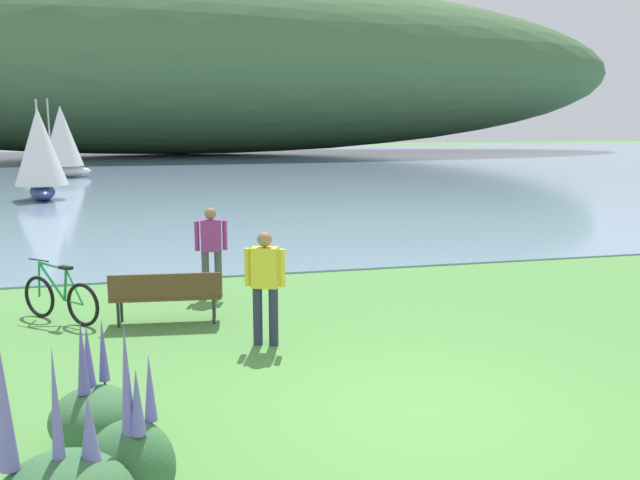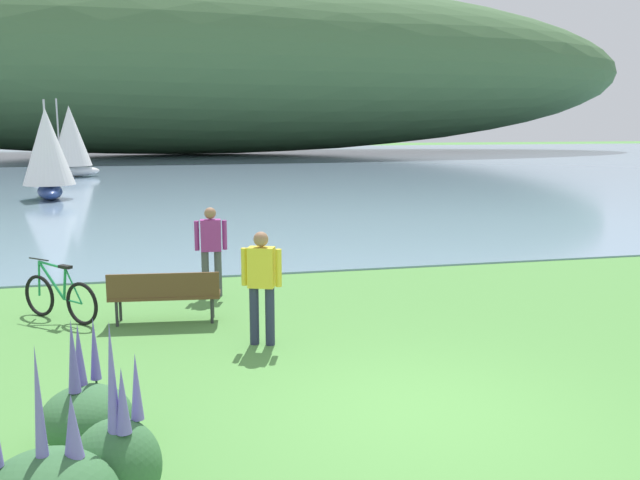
# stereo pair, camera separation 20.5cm
# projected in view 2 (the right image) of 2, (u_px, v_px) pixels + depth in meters

# --- Properties ---
(ground_plane) EXTENTS (200.00, 200.00, 0.00)m
(ground_plane) POSITION_uv_depth(u_px,v_px,m) (415.00, 411.00, 7.72)
(ground_plane) COLOR #518E42
(bay_water) EXTENTS (180.00, 80.00, 0.04)m
(bay_water) POSITION_uv_depth(u_px,v_px,m) (201.00, 165.00, 53.17)
(bay_water) COLOR #7A99B2
(bay_water) RESTS_ON ground
(distant_hillside) EXTENTS (99.80, 28.00, 17.96)m
(distant_hillside) POSITION_uv_depth(u_px,v_px,m) (186.00, 67.00, 69.43)
(distant_hillside) COLOR #42663D
(distant_hillside) RESTS_ON bay_water
(park_bench_near_camera) EXTENTS (1.84, 0.67, 0.88)m
(park_bench_near_camera) POSITION_uv_depth(u_px,v_px,m) (165.00, 293.00, 11.02)
(park_bench_near_camera) COLOR brown
(park_bench_near_camera) RESTS_ON ground
(bicycle_leaning_near_bench) EXTENTS (1.34, 1.25, 1.01)m
(bicycle_leaning_near_bench) POSITION_uv_depth(u_px,v_px,m) (60.00, 297.00, 11.21)
(bicycle_leaning_near_bench) COLOR black
(bicycle_leaning_near_bench) RESTS_ON ground
(person_at_shoreline) EXTENTS (0.61, 0.24, 1.71)m
(person_at_shoreline) POSITION_uv_depth(u_px,v_px,m) (211.00, 246.00, 12.69)
(person_at_shoreline) COLOR #4C4C51
(person_at_shoreline) RESTS_ON ground
(person_on_the_grass) EXTENTS (0.57, 0.35, 1.71)m
(person_on_the_grass) POSITION_uv_depth(u_px,v_px,m) (262.00, 281.00, 9.89)
(person_on_the_grass) COLOR #282D47
(person_on_the_grass) RESTS_ON ground
(echium_bush_closest_to_camera) EXTENTS (0.76, 0.76, 1.73)m
(echium_bush_closest_to_camera) POSITION_uv_depth(u_px,v_px,m) (117.00, 463.00, 5.63)
(echium_bush_closest_to_camera) COLOR #386B3D
(echium_bush_closest_to_camera) RESTS_ON ground
(echium_bush_mid_cluster) EXTENTS (0.91, 0.91, 1.38)m
(echium_bush_mid_cluster) POSITION_uv_depth(u_px,v_px,m) (86.00, 414.00, 6.82)
(echium_bush_mid_cluster) COLOR #386B3D
(echium_bush_mid_cluster) RESTS_ON ground
(sailboat_mid_bay) EXTENTS (2.49, 3.72, 4.23)m
(sailboat_mid_bay) POSITION_uv_depth(u_px,v_px,m) (47.00, 153.00, 28.48)
(sailboat_mid_bay) COLOR navy
(sailboat_mid_bay) RESTS_ON bay_water
(sailboat_toward_hillside) EXTENTS (4.09, 3.03, 4.65)m
(sailboat_toward_hillside) POSITION_uv_depth(u_px,v_px,m) (70.00, 141.00, 40.13)
(sailboat_toward_hillside) COLOR white
(sailboat_toward_hillside) RESTS_ON bay_water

